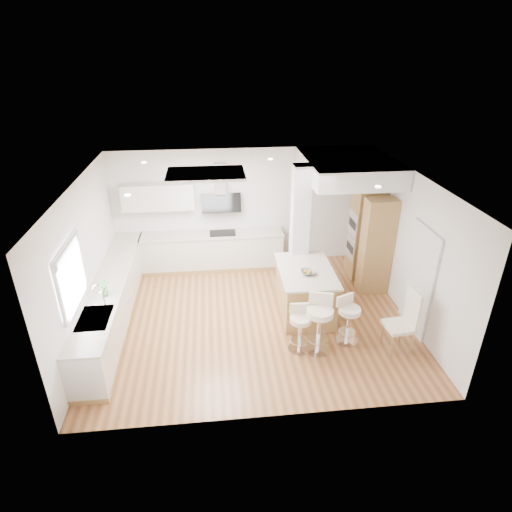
{
  "coord_description": "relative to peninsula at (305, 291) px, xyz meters",
  "views": [
    {
      "loc": [
        -0.71,
        -6.99,
        4.91
      ],
      "look_at": [
        0.09,
        0.4,
        1.17
      ],
      "focal_mm": 30.0,
      "sensor_mm": 36.0,
      "label": 1
    }
  ],
  "objects": [
    {
      "name": "wall_left",
      "position": [
        -4.04,
        -0.12,
        0.91
      ],
      "size": [
        0.04,
        5.0,
        2.8
      ],
      "primitive_type": "cube",
      "color": "white",
      "rests_on": "ground"
    },
    {
      "name": "window_left",
      "position": [
        -3.99,
        -1.02,
        1.21
      ],
      "size": [
        0.06,
        1.28,
        1.07
      ],
      "color": "white",
      "rests_on": "ground"
    },
    {
      "name": "ground",
      "position": [
        -1.04,
        -0.12,
        -0.49
      ],
      "size": [
        6.0,
        6.0,
        0.0
      ],
      "primitive_type": "plane",
      "color": "#A86C3E",
      "rests_on": "ground"
    },
    {
      "name": "skylight",
      "position": [
        -1.83,
        0.48,
        2.28
      ],
      "size": [
        4.1,
        2.1,
        0.06
      ],
      "color": "silver",
      "rests_on": "ground"
    },
    {
      "name": "pillar",
      "position": [
        0.01,
        0.83,
        0.91
      ],
      "size": [
        0.35,
        0.35,
        2.8
      ],
      "color": "silver",
      "rests_on": "ground"
    },
    {
      "name": "bar_stool_b",
      "position": [
        -0.01,
        -1.18,
        0.12
      ],
      "size": [
        0.6,
        0.6,
        1.08
      ],
      "rotation": [
        0.0,
        0.0,
        -0.27
      ],
      "color": "silver",
      "rests_on": "ground"
    },
    {
      "name": "doorway_right",
      "position": [
        1.94,
        -0.72,
        0.51
      ],
      "size": [
        0.05,
        1.0,
        2.1
      ],
      "color": "#4F453E",
      "rests_on": "ground"
    },
    {
      "name": "ceiling",
      "position": [
        -1.04,
        -0.12,
        -0.49
      ],
      "size": [
        6.0,
        5.0,
        0.02
      ],
      "primitive_type": "cube",
      "color": "white",
      "rests_on": "ground"
    },
    {
      "name": "soffit",
      "position": [
        1.06,
        1.28,
        2.11
      ],
      "size": [
        1.78,
        2.2,
        0.4
      ],
      "color": "white",
      "rests_on": "ground"
    },
    {
      "name": "peninsula",
      "position": [
        0.0,
        0.0,
        0.0
      ],
      "size": [
        1.07,
        1.6,
        1.04
      ],
      "rotation": [
        0.0,
        0.0,
        -0.02
      ],
      "color": "#AF854B",
      "rests_on": "ground"
    },
    {
      "name": "bar_stool_c",
      "position": [
        0.57,
        -1.01,
        0.03
      ],
      "size": [
        0.54,
        0.54,
        0.91
      ],
      "rotation": [
        0.0,
        0.0,
        0.4
      ],
      "color": "silver",
      "rests_on": "ground"
    },
    {
      "name": "dining_chair",
      "position": [
        1.48,
        -1.32,
        0.15
      ],
      "size": [
        0.5,
        0.5,
        1.19
      ],
      "rotation": [
        0.0,
        0.0,
        0.09
      ],
      "color": "#F3E2C5",
      "rests_on": "ground"
    },
    {
      "name": "oven_column",
      "position": [
        1.64,
        1.11,
        0.56
      ],
      "size": [
        0.63,
        1.21,
        2.1
      ],
      "color": "#AF854B",
      "rests_on": "ground"
    },
    {
      "name": "wall_right",
      "position": [
        1.96,
        -0.12,
        0.91
      ],
      "size": [
        0.04,
        5.0,
        2.8
      ],
      "primitive_type": "cube",
      "color": "white",
      "rests_on": "ground"
    },
    {
      "name": "wall_back",
      "position": [
        -1.04,
        2.38,
        0.91
      ],
      "size": [
        6.0,
        0.04,
        2.8
      ],
      "primitive_type": "cube",
      "color": "white",
      "rests_on": "ground"
    },
    {
      "name": "counter_left",
      "position": [
        -3.74,
        0.11,
        -0.03
      ],
      "size": [
        0.63,
        4.5,
        1.35
      ],
      "color": "#AF854B",
      "rests_on": "ground"
    },
    {
      "name": "counter_back",
      "position": [
        -1.95,
        2.11,
        0.21
      ],
      "size": [
        3.62,
        0.63,
        2.5
      ],
      "color": "#AF854B",
      "rests_on": "ground"
    },
    {
      "name": "bar_stool_a",
      "position": [
        -0.33,
        -1.15,
        0.01
      ],
      "size": [
        0.41,
        0.41,
        0.88
      ],
      "rotation": [
        0.0,
        0.0,
        -0.02
      ],
      "color": "silver",
      "rests_on": "ground"
    }
  ]
}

